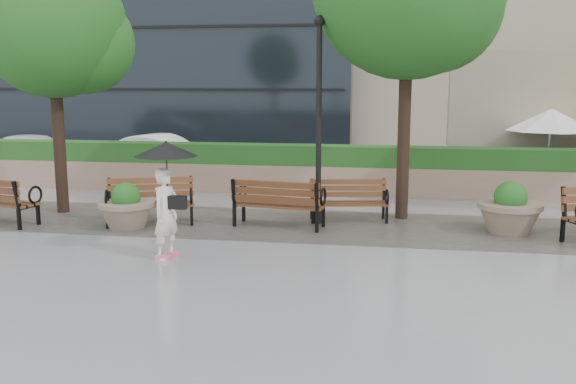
% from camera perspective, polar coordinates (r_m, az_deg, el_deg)
% --- Properties ---
extents(ground, '(100.00, 100.00, 0.00)m').
position_cam_1_polar(ground, '(11.33, -5.65, -6.13)').
color(ground, gray).
rests_on(ground, ground).
extents(cobble_strip, '(28.00, 3.20, 0.01)m').
position_cam_1_polar(cobble_strip, '(14.16, -2.51, -2.81)').
color(cobble_strip, '#383330').
rests_on(cobble_strip, ground).
extents(hedge_wall, '(24.00, 0.80, 1.35)m').
position_cam_1_polar(hedge_wall, '(17.91, 0.11, 2.04)').
color(hedge_wall, '#9C7A64').
rests_on(hedge_wall, ground).
extents(asphalt_street, '(40.00, 7.00, 0.00)m').
position_cam_1_polar(asphalt_street, '(21.92, 1.80, 1.75)').
color(asphalt_street, black).
rests_on(asphalt_street, ground).
extents(bench_1, '(1.99, 1.28, 1.00)m').
position_cam_1_polar(bench_1, '(14.32, -12.12, -1.68)').
color(bench_1, brown).
rests_on(bench_1, ground).
extents(bench_2, '(2.03, 1.04, 1.04)m').
position_cam_1_polar(bench_2, '(13.75, -0.83, -1.89)').
color(bench_2, brown).
rests_on(bench_2, ground).
extents(bench_3, '(1.81, 0.97, 0.92)m').
position_cam_1_polar(bench_3, '(14.36, 5.41, -1.56)').
color(bench_3, brown).
rests_on(bench_3, ground).
extents(planter_left, '(1.18, 1.18, 0.99)m').
position_cam_1_polar(planter_left, '(14.07, -14.16, -1.60)').
color(planter_left, '#7F6B56').
rests_on(planter_left, ground).
extents(planter_right, '(1.30, 1.30, 1.09)m').
position_cam_1_polar(planter_right, '(13.97, 19.10, -1.76)').
color(planter_right, '#7F6B56').
rests_on(planter_right, ground).
extents(lamppost, '(0.28, 0.28, 4.47)m').
position_cam_1_polar(lamppost, '(13.93, 2.74, 5.22)').
color(lamppost, black).
rests_on(lamppost, ground).
extents(tree_0, '(3.45, 3.35, 6.05)m').
position_cam_1_polar(tree_0, '(16.00, -19.60, 13.43)').
color(tree_0, black).
rests_on(tree_0, ground).
extents(patio_umb_white, '(2.50, 2.50, 2.30)m').
position_cam_1_polar(patio_umb_white, '(19.76, 22.33, 5.90)').
color(patio_umb_white, black).
rests_on(patio_umb_white, ground).
extents(car_left, '(4.37, 2.34, 1.20)m').
position_cam_1_polar(car_left, '(24.36, -21.27, 3.32)').
color(car_left, white).
rests_on(car_left, ground).
extents(car_right, '(4.11, 2.24, 1.29)m').
position_cam_1_polar(car_right, '(22.35, -11.04, 3.38)').
color(car_right, white).
rests_on(car_right, ground).
extents(pedestrian, '(1.12, 1.12, 2.06)m').
position_cam_1_polar(pedestrian, '(11.42, -10.76, 0.31)').
color(pedestrian, beige).
rests_on(pedestrian, ground).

